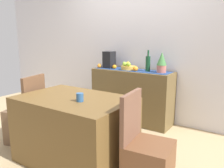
{
  "coord_description": "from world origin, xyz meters",
  "views": [
    {
      "loc": [
        1.84,
        -2.31,
        1.39
      ],
      "look_at": [
        0.06,
        0.35,
        0.72
      ],
      "focal_mm": 37.23,
      "sensor_mm": 36.0,
      "label": 1
    }
  ],
  "objects": [
    {
      "name": "orange_loose_end",
      "position": [
        -0.25,
        0.89,
        0.88
      ],
      "size": [
        0.07,
        0.07,
        0.07
      ],
      "primitive_type": "sphere",
      "color": "orange",
      "rests_on": "sideboard_console"
    },
    {
      "name": "coffee_maker",
      "position": [
        -0.38,
        0.92,
        0.99
      ],
      "size": [
        0.16,
        0.18,
        0.28
      ],
      "primitive_type": "cube",
      "color": "black",
      "rests_on": "sideboard_console"
    },
    {
      "name": "ground_plane",
      "position": [
        0.0,
        0.0,
        -0.01
      ],
      "size": [
        6.4,
        6.4,
        0.02
      ],
      "primitive_type": "cube",
      "color": "tan",
      "rests_on": "ground"
    },
    {
      "name": "apple_center",
      "position": [
        -0.01,
        0.93,
        0.95
      ],
      "size": [
        0.07,
        0.07,
        0.07
      ],
      "primitive_type": "sphere",
      "color": "gold",
      "rests_on": "fruit_bowl"
    },
    {
      "name": "chair_by_corner",
      "position": [
        1.04,
        -0.54,
        0.27
      ],
      "size": [
        0.44,
        0.44,
        0.9
      ],
      "color": "brown",
      "rests_on": "ground"
    },
    {
      "name": "chair_near_window",
      "position": [
        -0.71,
        -0.54,
        0.27
      ],
      "size": [
        0.48,
        0.48,
        0.9
      ],
      "color": "brown",
      "rests_on": "ground"
    },
    {
      "name": "table_runner",
      "position": [
        0.07,
        0.92,
        0.85
      ],
      "size": [
        1.25,
        0.32,
        0.01
      ],
      "primitive_type": "cube",
      "color": "navy",
      "rests_on": "sideboard_console"
    },
    {
      "name": "dining_table",
      "position": [
        0.17,
        -0.54,
        0.37
      ],
      "size": [
        1.22,
        0.81,
        0.74
      ],
      "primitive_type": "cube",
      "color": "brown",
      "rests_on": "ground"
    },
    {
      "name": "wine_bottle",
      "position": [
        0.34,
        0.92,
        0.97
      ],
      "size": [
        0.07,
        0.07,
        0.33
      ],
      "color": "#154024",
      "rests_on": "sideboard_console"
    },
    {
      "name": "orange_loose_near_bowl",
      "position": [
        0.17,
        0.85,
        0.89
      ],
      "size": [
        0.08,
        0.08,
        0.08
      ],
      "primitive_type": "sphere",
      "color": "orange",
      "rests_on": "sideboard_console"
    },
    {
      "name": "coffee_cup",
      "position": [
        0.32,
        -0.62,
        0.78
      ],
      "size": [
        0.07,
        0.07,
        0.09
      ],
      "primitive_type": "cylinder",
      "color": "#2D588A",
      "rests_on": "dining_table"
    },
    {
      "name": "orange_loose_mid",
      "position": [
        -0.52,
        0.83,
        0.88
      ],
      "size": [
        0.08,
        0.08,
        0.08
      ],
      "primitive_type": "sphere",
      "color": "orange",
      "rests_on": "sideboard_console"
    },
    {
      "name": "apple_right",
      "position": [
        0.03,
        0.87,
        0.94
      ],
      "size": [
        0.07,
        0.07,
        0.07
      ],
      "primitive_type": "sphere",
      "color": "#88B530",
      "rests_on": "fruit_bowl"
    },
    {
      "name": "sideboard_console",
      "position": [
        0.07,
        0.92,
        0.42
      ],
      "size": [
        1.33,
        0.42,
        0.85
      ],
      "primitive_type": "cube",
      "color": "brown",
      "rests_on": "ground"
    },
    {
      "name": "room_wall_rear",
      "position": [
        0.0,
        1.18,
        1.35
      ],
      "size": [
        6.4,
        0.06,
        2.7
      ],
      "primitive_type": "cube",
      "color": "silver",
      "rests_on": "ground"
    },
    {
      "name": "potted_plant",
      "position": [
        0.56,
        0.92,
        1.0
      ],
      "size": [
        0.15,
        0.15,
        0.31
      ],
      "color": "#B56558",
      "rests_on": "sideboard_console"
    },
    {
      "name": "fruit_bowl",
      "position": [
        0.0,
        0.92,
        0.88
      ],
      "size": [
        0.24,
        0.24,
        0.06
      ],
      "primitive_type": "cylinder",
      "color": "gold",
      "rests_on": "table_runner"
    },
    {
      "name": "apple_upper",
      "position": [
        -0.05,
        0.87,
        0.95
      ],
      "size": [
        0.07,
        0.07,
        0.07
      ],
      "primitive_type": "sphere",
      "color": "#82B237",
      "rests_on": "fruit_bowl"
    }
  ]
}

